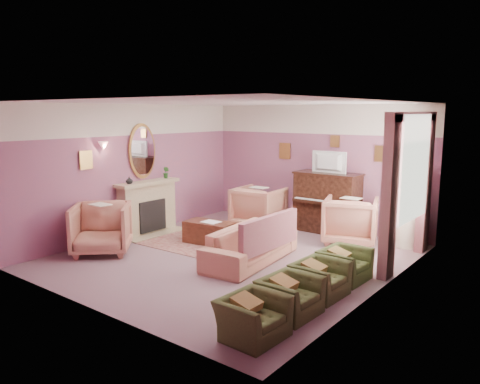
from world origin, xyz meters
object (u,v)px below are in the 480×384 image
Objects in this scene: piano at (327,203)px; floral_armchair_left at (259,205)px; olive_chair_c at (320,273)px; olive_chair_d at (345,259)px; coffee_table at (209,233)px; side_table at (406,229)px; olive_chair_a at (253,311)px; sofa at (251,238)px; floral_armchair_right at (350,218)px; floral_armchair_front at (101,226)px; television at (327,161)px; olive_chair_b at (290,290)px.

piano is 1.55m from floral_armchair_left.
olive_chair_d is at bearing 90.00° from olive_chair_c.
coffee_table is 1.43× the size of side_table.
olive_chair_a is 1.10× the size of side_table.
sofa is at bearing -17.68° from coffee_table.
floral_armchair_right and floral_armchair_front have the same top height.
piano is 1.82× the size of olive_chair_d.
coffee_table is at bearing 160.86° from olive_chair_c.
floral_armchair_right is (0.82, -0.52, -1.07)m from television.
floral_armchair_front is at bearing -123.13° from television.
floral_armchair_left is 1.37× the size of olive_chair_a.
side_table is (0.14, 4.15, 0.02)m from olive_chair_b.
piano reaches higher than coffee_table.
floral_armchair_right is (2.24, 0.04, 0.00)m from floral_armchair_left.
television is at bearing 88.40° from sofa.
olive_chair_a is (3.08, -2.71, 0.11)m from coffee_table.
floral_armchair_left reaches higher than olive_chair_a.
side_table reaches higher than olive_chair_b.
sofa is 2.02× the size of floral_armchair_left.
olive_chair_c is at bearing -90.00° from olive_chair_d.
floral_armchair_front reaches higher than olive_chair_d.
floral_armchair_right reaches higher than olive_chair_c.
sofa reaches higher than side_table.
side_table reaches higher than olive_chair_c.
olive_chair_a is at bearing -53.01° from sofa.
piano is at bearing 111.36° from olive_chair_b.
floral_armchair_front is at bearing -123.64° from coffee_table.
side_table is (0.14, 2.51, 0.02)m from olive_chair_d.
olive_chair_a is 1.00× the size of olive_chair_d.
floral_armchair_right is 1.37× the size of olive_chair_a.
piano is 1.33× the size of floral_armchair_front.
olive_chair_d is at bearing -56.75° from television.
sofa is at bearing -173.76° from olive_chair_d.
olive_chair_b is (1.64, -4.19, -0.32)m from piano.
coffee_table is at bearing 138.67° from olive_chair_a.
television reaches higher than olive_chair_b.
television is 4.63m from olive_chair_b.
olive_chair_b and olive_chair_c have the same top height.
piano is 0.66× the size of sofa.
olive_chair_a is at bearing -41.33° from coffee_table.
floral_armchair_front is 1.37× the size of olive_chair_b.
floral_armchair_left is at bearing -156.85° from piano.
piano is 3.76m from olive_chair_c.
floral_armchair_right is at bearing 102.72° from olive_chair_b.
olive_chair_c is at bearing -19.14° from coffee_table.
television reaches higher than olive_chair_c.
piano is at bearing 145.28° from floral_armchair_right.
olive_chair_b is at bearing -68.41° from television.
television is 1.04× the size of olive_chair_d.
floral_armchair_front reaches higher than coffee_table.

